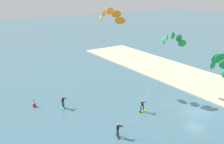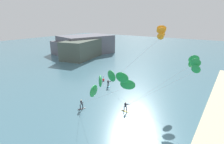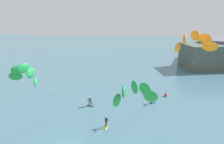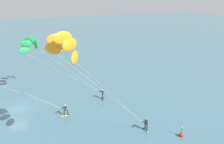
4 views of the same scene
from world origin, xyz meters
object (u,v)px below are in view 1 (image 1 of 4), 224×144
at_px(kitesurfer_mid_water, 108,19).
at_px(marker_buoy, 34,105).
at_px(kitesurfer_nearshore, 171,42).
at_px(kitesurfer_far_out, 217,67).

xyz_separation_m(kitesurfer_mid_water, marker_buoy, (-0.17, 12.90, -11.35)).
bearing_deg(kitesurfer_nearshore, marker_buoy, 72.03).
bearing_deg(kitesurfer_mid_water, kitesurfer_nearshore, -132.73).
bearing_deg(kitesurfer_nearshore, kitesurfer_far_out, 156.36).
height_order(kitesurfer_nearshore, kitesurfer_mid_water, kitesurfer_mid_water).
distance_m(kitesurfer_nearshore, kitesurfer_mid_water, 10.45).
distance_m(kitesurfer_mid_water, marker_buoy, 17.18).
bearing_deg(kitesurfer_mid_water, marker_buoy, 90.76).
distance_m(kitesurfer_nearshore, kitesurfer_far_out, 13.11).
xyz_separation_m(kitesurfer_nearshore, marker_buoy, (6.54, 20.16, -7.96)).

